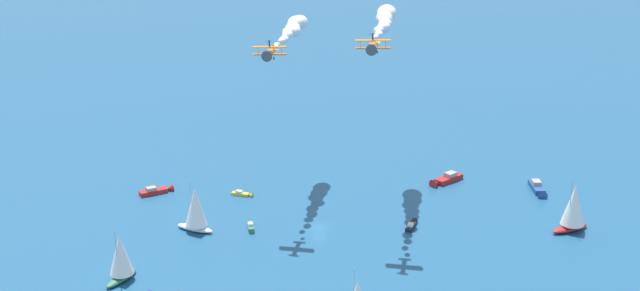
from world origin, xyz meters
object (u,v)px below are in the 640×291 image
object	(u,v)px
sailboat_inshore	(574,207)
motorboat_outer_ring_d	(412,225)
sailboat_outer_ring_a	(121,257)
sailboat_outer_ring_e	(195,209)
motorboat_mid_cluster	(445,180)
biplane_lead	(373,46)
biplane_wingman	(270,52)
motorboat_near_centre	(538,189)
wingwalker_lead	(373,36)
wingwalker_wingman	(269,42)
motorboat_outer_ring_c	(243,194)
motorboat_far_stbd	(158,191)
motorboat_outer_ring_b	(251,228)

from	to	relation	value
sailboat_inshore	motorboat_outer_ring_d	world-z (taller)	sailboat_inshore
sailboat_outer_ring_a	sailboat_outer_ring_e	distance (m)	24.71
sailboat_inshore	motorboat_mid_cluster	distance (m)	36.74
biplane_lead	biplane_wingman	bearing A→B (deg)	-7.16
motorboat_near_centre	motorboat_mid_cluster	xyz separation A→B (m)	(22.40, -1.81, 0.04)
wingwalker_lead	wingwalker_wingman	world-z (taller)	wingwalker_lead
motorboat_mid_cluster	wingwalker_wingman	xyz separation A→B (m)	(37.21, 28.85, 39.60)
sailboat_inshore	motorboat_outer_ring_c	xyz separation A→B (m)	(75.47, -6.20, -5.09)
sailboat_outer_ring_a	motorboat_outer_ring_d	bearing A→B (deg)	-147.28
motorboat_far_stbd	wingwalker_lead	xyz separation A→B (m)	(-52.78, 12.55, 42.59)
wingwalker_lead	wingwalker_wingman	size ratio (longest dim) A/B	1.00
sailboat_inshore	motorboat_outer_ring_d	size ratio (longest dim) A/B	2.08
motorboat_near_centre	sailboat_outer_ring_e	bearing A→B (deg)	25.81
biplane_lead	wingwalker_wingman	xyz separation A→B (m)	(22.09, -2.75, -0.70)
motorboat_far_stbd	sailboat_outer_ring_e	size ratio (longest dim) A/B	0.68
sailboat_outer_ring_a	wingwalker_wingman	bearing A→B (deg)	-124.03
motorboat_far_stbd	motorboat_outer_ring_b	size ratio (longest dim) A/B	1.51
motorboat_near_centre	sailboat_outer_ring_a	world-z (taller)	sailboat_outer_ring_a
wingwalker_lead	motorboat_outer_ring_d	bearing A→B (deg)	-155.06
wingwalker_wingman	motorboat_far_stbd	bearing A→B (deg)	-17.64
sailboat_outer_ring_e	wingwalker_lead	xyz separation A→B (m)	(-36.92, -6.25, 38.06)
sailboat_inshore	sailboat_outer_ring_a	distance (m)	95.48
wingwalker_wingman	wingwalker_lead	bearing A→B (deg)	172.84
motorboat_outer_ring_c	biplane_lead	distance (m)	53.90
motorboat_outer_ring_b	sailboat_outer_ring_a	bearing A→B (deg)	54.97
motorboat_mid_cluster	sailboat_outer_ring_a	xyz separation A→B (m)	(59.27, 61.51, 4.16)
wingwalker_lead	motorboat_outer_ring_c	bearing A→B (deg)	-24.57
sailboat_outer_ring_a	motorboat_outer_ring_b	world-z (taller)	sailboat_outer_ring_a
motorboat_near_centre	motorboat_mid_cluster	world-z (taller)	motorboat_mid_cluster
sailboat_outer_ring_e	motorboat_outer_ring_c	bearing A→B (deg)	-102.96
motorboat_outer_ring_d	biplane_wingman	world-z (taller)	biplane_wingman
motorboat_mid_cluster	motorboat_outer_ring_c	bearing A→B (deg)	19.69
sailboat_outer_ring_a	wingwalker_lead	size ratio (longest dim) A/B	7.07
motorboat_near_centre	biplane_lead	size ratio (longest dim) A/B	1.34
motorboat_outer_ring_b	biplane_lead	distance (m)	48.17
sailboat_outer_ring_a	biplane_wingman	xyz separation A→B (m)	(-22.15, -32.68, 33.29)
biplane_wingman	motorboat_outer_ring_c	bearing A→B (deg)	-49.41
biplane_lead	biplane_wingman	size ratio (longest dim) A/B	1.00
motorboat_outer_ring_b	biplane_wingman	xyz separation A→B (m)	(-3.55, -6.14, 37.84)
motorboat_near_centre	biplane_lead	distance (m)	62.63
motorboat_outer_ring_b	biplane_lead	xyz separation A→B (m)	(-25.55, -3.38, 40.69)
sailboat_outer_ring_a	motorboat_outer_ring_b	distance (m)	32.72
motorboat_outer_ring_c	biplane_wingman	size ratio (longest dim) A/B	0.74
sailboat_outer_ring_e	sailboat_outer_ring_a	bearing A→B (deg)	73.21
sailboat_inshore	motorboat_outer_ring_c	distance (m)	75.90
motorboat_far_stbd	wingwalker_wingman	bearing A→B (deg)	162.36
sailboat_outer_ring_e	wingwalker_lead	world-z (taller)	wingwalker_lead
sailboat_outer_ring_a	wingwalker_lead	distance (m)	65.59
sailboat_inshore	motorboat_outer_ring_d	xyz separation A→B (m)	(34.35, 4.28, -5.06)
motorboat_outer_ring_c	motorboat_outer_ring_d	distance (m)	42.44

